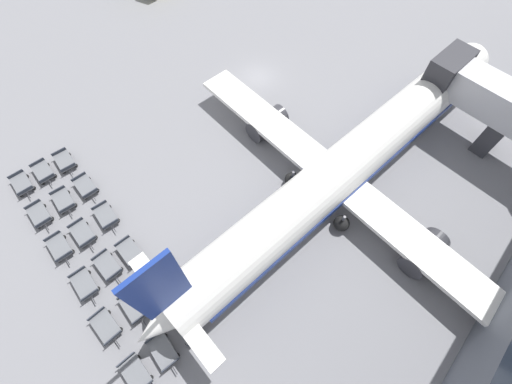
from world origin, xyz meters
name	(u,v)px	position (x,y,z in m)	size (l,w,h in m)	color
ground_plane	(257,77)	(0.00, 0.00, 0.00)	(500.00, 500.00, 0.00)	gray
airplane	(345,167)	(15.22, -5.59, 2.82)	(33.94, 42.34, 11.54)	white
baggage_dolly_row_near_col_a	(22,184)	(-6.27, -25.41, 0.46)	(3.17, 1.77, 0.92)	slate
baggage_dolly_row_near_col_b	(39,215)	(-2.22, -25.99, 0.46)	(3.17, 1.76, 0.92)	slate
baggage_dolly_row_near_col_c	(59,247)	(1.75, -26.46, 0.46)	(3.17, 1.78, 0.92)	slate
baggage_dolly_row_near_col_d	(85,284)	(5.92, -26.83, 0.46)	(3.17, 1.79, 0.92)	slate
baggage_dolly_row_near_col_e	(106,326)	(9.74, -27.54, 0.46)	(3.14, 1.68, 0.92)	slate
baggage_dolly_row_near_col_f	(136,374)	(13.87, -27.99, 0.46)	(3.16, 1.73, 0.92)	slate
baggage_dolly_row_mid_a_col_a	(43,172)	(-6.00, -23.38, 0.46)	(3.17, 1.76, 0.92)	slate
baggage_dolly_row_mid_a_col_b	(64,201)	(-1.89, -23.80, 0.46)	(3.18, 1.83, 0.92)	slate
baggage_dolly_row_mid_a_col_c	(83,234)	(2.12, -24.46, 0.46)	(3.16, 1.74, 0.92)	slate
baggage_dolly_row_mid_a_col_d	(108,266)	(6.03, -24.71, 0.46)	(3.15, 1.69, 0.92)	slate
baggage_dolly_row_mid_a_col_e	(134,306)	(10.13, -25.27, 0.46)	(3.17, 1.78, 0.92)	slate
baggage_dolly_row_mid_a_col_f	(163,351)	(14.15, -25.79, 0.46)	(3.18, 1.81, 0.92)	slate
baggage_dolly_row_mid_b_col_a	(65,161)	(-5.59, -21.35, 0.46)	(3.18, 1.83, 0.92)	slate
baggage_dolly_row_mid_b_col_b	(86,187)	(-1.69, -21.63, 0.46)	(3.16, 1.75, 0.92)	slate
baggage_dolly_row_mid_b_col_c	(106,216)	(2.19, -22.16, 0.46)	(3.18, 1.83, 0.92)	slate
baggage_dolly_row_mid_b_col_d	(130,252)	(6.43, -22.78, 0.46)	(3.16, 1.74, 0.92)	slate
baggage_dolly_row_mid_b_col_e	(156,285)	(10.15, -23.08, 0.46)	(3.15, 1.71, 0.92)	slate
baggage_dolly_row_mid_b_col_f	(187,327)	(14.19, -23.57, 0.46)	(3.17, 1.77, 0.92)	slate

